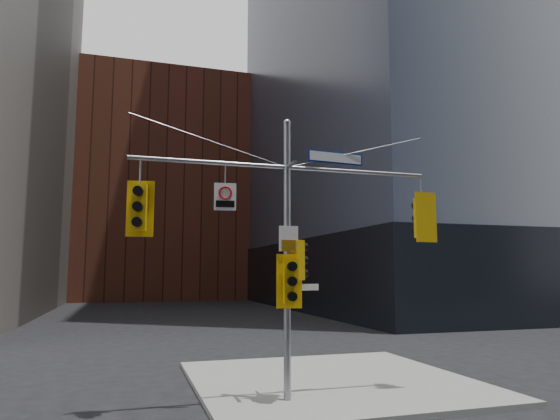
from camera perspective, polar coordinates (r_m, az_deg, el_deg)
sidewalk_corner at (r=15.68m, az=5.85°, el=-18.88°), size 8.00×8.00×0.15m
podium_ne at (r=52.87m, az=20.33°, el=-6.98°), size 36.40×36.40×6.00m
brick_midrise at (r=69.12m, az=-13.50°, el=2.01°), size 26.00×20.00×28.00m
signal_assembly at (r=12.82m, az=0.82°, el=-2.04°), size 8.00×0.80×7.30m
traffic_light_west_arm at (r=12.27m, az=-15.82°, el=0.26°), size 0.64×0.57×1.35m
traffic_light_east_arm at (r=14.57m, az=15.91°, el=-0.86°), size 0.67×0.54×1.39m
traffic_light_pole_side at (r=12.89m, az=2.17°, el=-5.74°), size 0.45×0.38×1.02m
traffic_light_pole_front at (r=12.52m, az=1.21°, el=-8.13°), size 0.65×0.55×1.36m
street_sign_blade at (r=13.61m, az=6.37°, el=5.96°), size 1.65×0.20×0.32m
regulatory_sign_arm at (r=12.50m, az=-6.28°, el=1.62°), size 0.55×0.11×0.69m
regulatory_sign_pole at (r=12.69m, az=0.98°, el=-3.38°), size 0.50×0.08×0.65m
street_blade_ew at (r=12.93m, az=2.75°, el=-8.81°), size 0.83×0.14×0.17m
street_blade_ns at (r=13.22m, az=0.22°, el=-9.43°), size 0.04×0.70×0.14m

